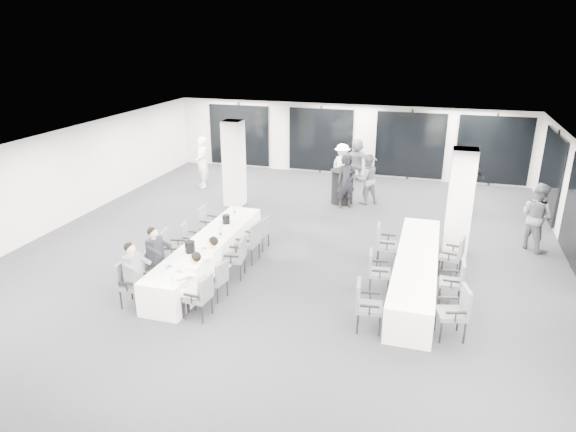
% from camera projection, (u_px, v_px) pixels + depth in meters
% --- Properties ---
extents(room, '(14.04, 16.04, 2.84)m').
position_uv_depth(room, '(331.00, 192.00, 13.87)').
color(room, '#26262C').
rests_on(room, ground).
extents(column_left, '(0.60, 0.60, 2.80)m').
position_uv_depth(column_left, '(234.00, 163.00, 16.74)').
color(column_left, silver).
rests_on(column_left, floor).
extents(column_right, '(0.60, 0.60, 2.80)m').
position_uv_depth(column_right, '(460.00, 203.00, 12.88)').
color(column_right, silver).
rests_on(column_right, floor).
extents(banquet_table_main, '(0.90, 5.00, 0.75)m').
position_uv_depth(banquet_table_main, '(209.00, 254.00, 12.44)').
color(banquet_table_main, white).
rests_on(banquet_table_main, floor).
extents(banquet_table_side, '(0.90, 5.00, 0.75)m').
position_uv_depth(banquet_table_side, '(416.00, 272.00, 11.56)').
color(banquet_table_side, white).
rests_on(banquet_table_side, floor).
extents(cocktail_table, '(0.82, 0.82, 1.14)m').
position_uv_depth(cocktail_table, '(342.00, 187.00, 17.14)').
color(cocktail_table, black).
rests_on(cocktail_table, floor).
extents(chair_main_left_near, '(0.51, 0.57, 0.98)m').
position_uv_depth(chair_main_left_near, '(130.00, 281.00, 10.73)').
color(chair_main_left_near, '#54575C').
rests_on(chair_main_left_near, floor).
extents(chair_main_left_second, '(0.52, 0.55, 0.86)m').
position_uv_depth(chair_main_left_second, '(152.00, 267.00, 11.55)').
color(chair_main_left_second, '#54575C').
rests_on(chair_main_left_second, floor).
extents(chair_main_left_mid, '(0.60, 0.64, 1.02)m').
position_uv_depth(chair_main_left_mid, '(171.00, 247.00, 12.34)').
color(chair_main_left_mid, '#54575C').
rests_on(chair_main_left_mid, floor).
extents(chair_main_left_fourth, '(0.48, 0.52, 0.86)m').
position_uv_depth(chair_main_left_fourth, '(189.00, 237.00, 13.16)').
color(chair_main_left_fourth, '#54575C').
rests_on(chair_main_left_fourth, floor).
extents(chair_main_left_far, '(0.48, 0.54, 0.94)m').
position_uv_depth(chair_main_left_far, '(207.00, 221.00, 14.14)').
color(chair_main_left_far, '#54575C').
rests_on(chair_main_left_far, floor).
extents(chair_main_right_near, '(0.51, 0.55, 0.93)m').
position_uv_depth(chair_main_right_near, '(201.00, 294.00, 10.25)').
color(chair_main_right_near, '#54575C').
rests_on(chair_main_right_near, floor).
extents(chair_main_right_second, '(0.52, 0.55, 0.87)m').
position_uv_depth(chair_main_right_second, '(218.00, 278.00, 11.00)').
color(chair_main_right_second, '#54575C').
rests_on(chair_main_right_second, floor).
extents(chair_main_right_mid, '(0.55, 0.60, 0.98)m').
position_uv_depth(chair_main_right_mid, '(237.00, 255.00, 11.97)').
color(chair_main_right_mid, '#54575C').
rests_on(chair_main_right_mid, floor).
extents(chair_main_right_fourth, '(0.56, 0.62, 1.03)m').
position_uv_depth(chair_main_right_fourth, '(251.00, 240.00, 12.76)').
color(chair_main_right_fourth, '#54575C').
rests_on(chair_main_right_fourth, floor).
extents(chair_main_right_far, '(0.49, 0.53, 0.88)m').
position_uv_depth(chair_main_right_far, '(262.00, 231.00, 13.57)').
color(chair_main_right_far, '#54575C').
rests_on(chair_main_right_far, floor).
extents(chair_side_left_near, '(0.56, 0.61, 1.01)m').
position_uv_depth(chair_side_left_near, '(365.00, 303.00, 9.85)').
color(chair_side_left_near, '#54575C').
rests_on(chair_side_left_near, floor).
extents(chair_side_left_mid, '(0.53, 0.57, 0.95)m').
position_uv_depth(chair_side_left_mid, '(376.00, 269.00, 11.30)').
color(chair_side_left_mid, '#54575C').
rests_on(chair_side_left_mid, floor).
extents(chair_side_left_far, '(0.55, 0.60, 1.03)m').
position_uv_depth(chair_side_left_far, '(384.00, 242.00, 12.64)').
color(chair_side_left_far, '#54575C').
rests_on(chair_side_left_far, floor).
extents(chair_side_right_near, '(0.64, 0.67, 1.04)m').
position_uv_depth(chair_side_right_near, '(456.00, 309.00, 9.58)').
color(chair_side_right_near, '#54575C').
rests_on(chair_side_right_near, floor).
extents(chair_side_right_mid, '(0.48, 0.54, 0.95)m').
position_uv_depth(chair_side_right_mid, '(455.00, 280.00, 10.83)').
color(chair_side_right_mid, '#54575C').
rests_on(chair_side_right_mid, floor).
extents(chair_side_right_far, '(0.58, 0.62, 0.98)m').
position_uv_depth(chair_side_right_far, '(455.00, 253.00, 12.05)').
color(chair_side_right_far, '#54575C').
rests_on(chair_side_right_far, floor).
extents(seated_guest_a, '(0.50, 0.38, 1.44)m').
position_uv_depth(seated_guest_a, '(136.00, 271.00, 10.60)').
color(seated_guest_a, slate).
rests_on(seated_guest_a, floor).
extents(seated_guest_b, '(0.50, 0.38, 1.44)m').
position_uv_depth(seated_guest_b, '(158.00, 254.00, 11.41)').
color(seated_guest_b, black).
rests_on(seated_guest_b, floor).
extents(seated_guest_c, '(0.50, 0.38, 1.44)m').
position_uv_depth(seated_guest_c, '(193.00, 280.00, 10.20)').
color(seated_guest_c, white).
rests_on(seated_guest_c, floor).
extents(seated_guest_d, '(0.50, 0.38, 1.44)m').
position_uv_depth(seated_guest_d, '(210.00, 263.00, 10.94)').
color(seated_guest_d, white).
rests_on(seated_guest_d, floor).
extents(standing_guest_a, '(0.92, 0.88, 1.98)m').
position_uv_depth(standing_guest_a, '(346.00, 178.00, 16.58)').
color(standing_guest_a, black).
rests_on(standing_guest_a, floor).
extents(standing_guest_b, '(1.07, 0.99, 1.90)m').
position_uv_depth(standing_guest_b, '(367.00, 176.00, 16.98)').
color(standing_guest_b, slate).
rests_on(standing_guest_b, floor).
extents(standing_guest_c, '(1.26, 1.21, 1.79)m').
position_uv_depth(standing_guest_c, '(342.00, 162.00, 19.01)').
color(standing_guest_c, white).
rests_on(standing_guest_c, floor).
extents(standing_guest_d, '(1.41, 1.11, 2.11)m').
position_uv_depth(standing_guest_d, '(468.00, 177.00, 16.52)').
color(standing_guest_d, black).
rests_on(standing_guest_d, floor).
extents(standing_guest_f, '(1.82, 1.08, 1.86)m').
position_uv_depth(standing_guest_f, '(357.00, 157.00, 19.59)').
color(standing_guest_f, slate).
rests_on(standing_guest_f, floor).
extents(standing_guest_g, '(0.97, 0.99, 2.12)m').
position_uv_depth(standing_guest_g, '(202.00, 159.00, 18.78)').
color(standing_guest_g, white).
rests_on(standing_guest_g, floor).
extents(standing_guest_h, '(1.12, 1.14, 2.06)m').
position_uv_depth(standing_guest_h, '(538.00, 212.00, 13.38)').
color(standing_guest_h, slate).
rests_on(standing_guest_h, floor).
extents(ice_bucket_near, '(0.23, 0.23, 0.26)m').
position_uv_depth(ice_bucket_near, '(190.00, 247.00, 11.61)').
color(ice_bucket_near, black).
rests_on(ice_bucket_near, banquet_table_main).
extents(ice_bucket_far, '(0.20, 0.20, 0.23)m').
position_uv_depth(ice_bucket_far, '(226.00, 219.00, 13.34)').
color(ice_bucket_far, black).
rests_on(ice_bucket_far, banquet_table_main).
extents(water_bottle_a, '(0.07, 0.07, 0.22)m').
position_uv_depth(water_bottle_a, '(169.00, 265.00, 10.77)').
color(water_bottle_a, silver).
rests_on(water_bottle_a, banquet_table_main).
extents(water_bottle_b, '(0.08, 0.08, 0.24)m').
position_uv_depth(water_bottle_b, '(220.00, 233.00, 12.45)').
color(water_bottle_b, silver).
rests_on(water_bottle_b, banquet_table_main).
extents(water_bottle_c, '(0.07, 0.07, 0.21)m').
position_uv_depth(water_bottle_c, '(235.00, 211.00, 13.99)').
color(water_bottle_c, silver).
rests_on(water_bottle_c, banquet_table_main).
extents(plate_a, '(0.19, 0.19, 0.03)m').
position_uv_depth(plate_a, '(168.00, 268.00, 10.86)').
color(plate_a, white).
rests_on(plate_a, banquet_table_main).
extents(plate_b, '(0.18, 0.18, 0.03)m').
position_uv_depth(plate_b, '(179.00, 271.00, 10.70)').
color(plate_b, white).
rests_on(plate_b, banquet_table_main).
extents(plate_c, '(0.19, 0.19, 0.03)m').
position_uv_depth(plate_c, '(205.00, 248.00, 11.83)').
color(plate_c, white).
rests_on(plate_c, banquet_table_main).
extents(wine_glass, '(0.08, 0.08, 0.21)m').
position_uv_depth(wine_glass, '(171.00, 277.00, 10.12)').
color(wine_glass, silver).
rests_on(wine_glass, banquet_table_main).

